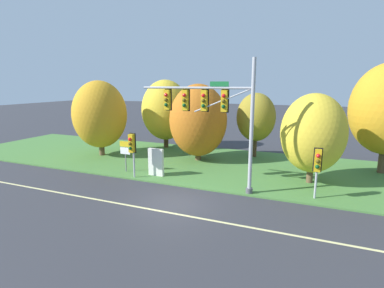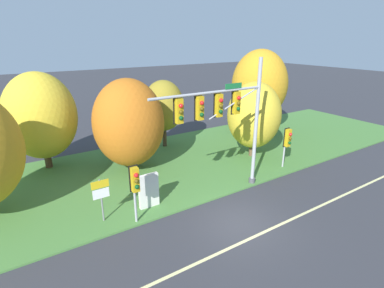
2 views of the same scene
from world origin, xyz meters
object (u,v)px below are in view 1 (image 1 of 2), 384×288
object	(u,v)px
tree_mid_verge	(256,117)
route_sign_post	(125,151)
info_kiosk	(156,162)
tree_left_of_mast	(166,110)
traffic_signal_mast	(213,110)
pedestrian_signal_near_kerb	(132,146)
tree_behind_signpost	(198,120)
pedestrian_signal_further_along	(317,163)
tree_tall_centre	(313,133)
tree_nearest_road	(100,114)

from	to	relation	value
tree_mid_verge	route_sign_post	bearing A→B (deg)	-133.76
info_kiosk	tree_left_of_mast	bearing A→B (deg)	113.27
traffic_signal_mast	info_kiosk	world-z (taller)	traffic_signal_mast
info_kiosk	traffic_signal_mast	bearing A→B (deg)	-11.78
pedestrian_signal_near_kerb	info_kiosk	bearing A→B (deg)	43.95
traffic_signal_mast	tree_mid_verge	xyz separation A→B (m)	(0.82, 9.01, -1.33)
route_sign_post	tree_mid_verge	xyz separation A→B (m)	(7.74, 8.08, 1.92)
pedestrian_signal_near_kerb	tree_left_of_mast	xyz separation A→B (m)	(-2.57, 9.77, 1.49)
traffic_signal_mast	tree_behind_signpost	size ratio (longest dim) A/B	1.22
route_sign_post	info_kiosk	world-z (taller)	route_sign_post
tree_left_of_mast	pedestrian_signal_further_along	bearing A→B (deg)	-33.22
traffic_signal_mast	tree_tall_centre	distance (m)	6.62
route_sign_post	tree_left_of_mast	bearing A→B (deg)	98.02
traffic_signal_mast	tree_left_of_mast	xyz separation A→B (m)	(-8.14, 9.58, -1.06)
tree_left_of_mast	tree_tall_centre	size ratio (longest dim) A/B	1.16
traffic_signal_mast	tree_left_of_mast	distance (m)	12.62
tree_nearest_road	info_kiosk	size ratio (longest dim) A/B	3.44
pedestrian_signal_further_along	route_sign_post	world-z (taller)	pedestrian_signal_further_along
traffic_signal_mast	pedestrian_signal_further_along	distance (m)	6.42
tree_tall_centre	tree_behind_signpost	bearing A→B (deg)	163.19
route_sign_post	tree_left_of_mast	xyz separation A→B (m)	(-1.22, 8.66, 2.19)
traffic_signal_mast	tree_mid_verge	size ratio (longest dim) A/B	1.39
tree_tall_centre	info_kiosk	distance (m)	10.43
tree_left_of_mast	tree_behind_signpost	world-z (taller)	tree_left_of_mast
tree_tall_centre	info_kiosk	xyz separation A→B (m)	(-9.87, -2.50, -2.27)
traffic_signal_mast	route_sign_post	xyz separation A→B (m)	(-6.92, 0.93, -3.25)
pedestrian_signal_near_kerb	tree_left_of_mast	distance (m)	10.21
pedestrian_signal_near_kerb	route_sign_post	xyz separation A→B (m)	(-1.35, 1.12, -0.70)
pedestrian_signal_near_kerb	tree_behind_signpost	xyz separation A→B (m)	(2.25, 6.27, 1.09)
tree_left_of_mast	tree_behind_signpost	bearing A→B (deg)	-36.05
tree_nearest_road	info_kiosk	distance (m)	8.64
tree_behind_signpost	tree_left_of_mast	bearing A→B (deg)	143.95
pedestrian_signal_further_along	route_sign_post	xyz separation A→B (m)	(-12.73, 0.48, -0.55)
pedestrian_signal_further_along	route_sign_post	size ratio (longest dim) A/B	1.27
traffic_signal_mast	tree_left_of_mast	bearing A→B (deg)	130.35
tree_behind_signpost	pedestrian_signal_further_along	bearing A→B (deg)	-31.65
tree_behind_signpost	tree_mid_verge	bearing A→B (deg)	35.28
traffic_signal_mast	tree_nearest_road	size ratio (longest dim) A/B	1.17
pedestrian_signal_further_along	tree_mid_verge	distance (m)	10.00
info_kiosk	tree_tall_centre	bearing A→B (deg)	14.24
tree_nearest_road	tree_left_of_mast	size ratio (longest dim) A/B	0.98
pedestrian_signal_near_kerb	pedestrian_signal_further_along	xyz separation A→B (m)	(11.38, 0.64, -0.16)
tree_mid_verge	info_kiosk	bearing A→B (deg)	-122.92
tree_behind_signpost	pedestrian_signal_near_kerb	bearing A→B (deg)	-109.73
pedestrian_signal_near_kerb	pedestrian_signal_further_along	distance (m)	11.40
pedestrian_signal_further_along	tree_tall_centre	world-z (taller)	tree_tall_centre
tree_left_of_mast	route_sign_post	bearing A→B (deg)	-81.98
tree_nearest_road	tree_mid_verge	xyz separation A→B (m)	(12.69, 4.62, -0.18)
pedestrian_signal_further_along	tree_tall_centre	bearing A→B (deg)	96.81
pedestrian_signal_near_kerb	tree_behind_signpost	world-z (taller)	tree_behind_signpost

